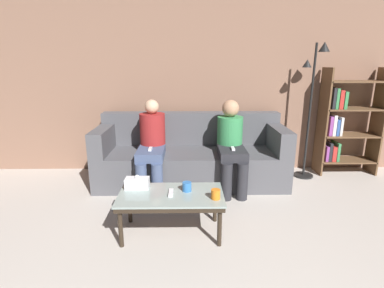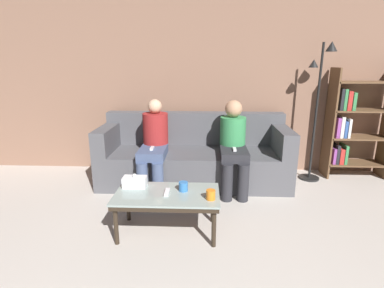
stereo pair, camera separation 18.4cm
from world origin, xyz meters
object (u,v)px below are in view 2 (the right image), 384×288
at_px(bookshelf, 351,125).
at_px(standing_lamp, 319,98).
at_px(cup_near_right, 211,195).
at_px(game_remote, 167,192).
at_px(seated_person_left_end, 154,142).
at_px(seated_person_mid_left, 233,143).
at_px(couch, 194,157).
at_px(coffee_table, 167,198).
at_px(cup_near_left, 183,186).
at_px(tissue_box, 135,182).

relative_size(bookshelf, standing_lamp, 0.83).
xyz_separation_m(cup_near_right, game_remote, (-0.39, 0.11, -0.03)).
height_order(seated_person_left_end, seated_person_mid_left, seated_person_left_end).
bearing_deg(cup_near_right, standing_lamp, 47.68).
distance_m(couch, standing_lamp, 1.76).
bearing_deg(bookshelf, cup_near_right, -138.91).
height_order(couch, seated_person_mid_left, seated_person_mid_left).
distance_m(seated_person_left_end, seated_person_mid_left, 0.97).
xyz_separation_m(coffee_table, bookshelf, (2.30, 1.55, 0.37)).
relative_size(cup_near_right, seated_person_mid_left, 0.08).
distance_m(cup_near_left, game_remote, 0.16).
relative_size(cup_near_right, standing_lamp, 0.05).
height_order(coffee_table, standing_lamp, standing_lamp).
bearing_deg(game_remote, seated_person_mid_left, 56.94).
height_order(tissue_box, standing_lamp, standing_lamp).
height_order(tissue_box, bookshelf, bookshelf).
distance_m(bookshelf, standing_lamp, 0.66).
bearing_deg(tissue_box, standing_lamp, 31.49).
relative_size(couch, cup_near_right, 28.05).
distance_m(couch, game_remote, 1.30).
relative_size(game_remote, bookshelf, 0.10).
xyz_separation_m(coffee_table, tissue_box, (-0.32, 0.13, 0.09)).
distance_m(couch, cup_near_left, 1.23).
relative_size(couch, bookshelf, 1.63).
bearing_deg(tissue_box, coffee_table, -21.92).
height_order(cup_near_left, standing_lamp, standing_lamp).
bearing_deg(cup_near_left, tissue_box, 171.30).
height_order(couch, cup_near_right, couch).
relative_size(seated_person_left_end, seated_person_mid_left, 1.00).
bearing_deg(tissue_box, game_remote, -21.92).
bearing_deg(coffee_table, standing_lamp, 38.50).
bearing_deg(standing_lamp, cup_near_right, -132.32).
bearing_deg(seated_person_left_end, coffee_table, -74.76).
bearing_deg(cup_near_right, seated_person_left_end, 120.35).
bearing_deg(cup_near_left, couch, 87.44).
bearing_deg(coffee_table, seated_person_left_end, 105.24).
distance_m(cup_near_right, standing_lamp, 2.16).
bearing_deg(game_remote, tissue_box, 158.08).
bearing_deg(standing_lamp, cup_near_left, -140.31).
bearing_deg(standing_lamp, bookshelf, 15.20).
height_order(coffee_table, cup_near_right, cup_near_right).
xyz_separation_m(cup_near_right, tissue_box, (-0.71, 0.24, 0.01)).
xyz_separation_m(bookshelf, seated_person_left_end, (-2.58, -0.51, -0.14)).
bearing_deg(couch, bookshelf, 7.32).
bearing_deg(cup_near_left, seated_person_left_end, 113.45).
xyz_separation_m(couch, standing_lamp, (1.58, 0.13, 0.77)).
height_order(coffee_table, tissue_box, tissue_box).
relative_size(coffee_table, seated_person_mid_left, 0.86).
distance_m(coffee_table, seated_person_left_end, 1.11).
distance_m(cup_near_left, tissue_box, 0.47).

